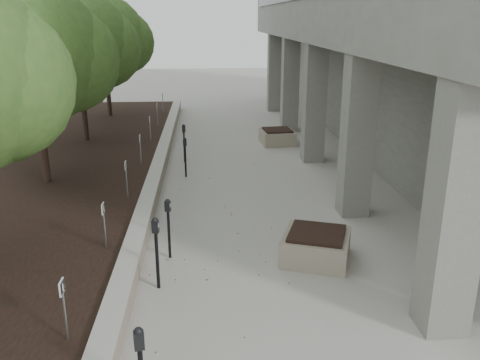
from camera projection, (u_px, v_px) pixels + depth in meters
name	position (u px, v px, depth m)	size (l,w,h in m)	color
retaining_wall	(157.00, 173.00, 15.31)	(0.39, 26.00, 0.50)	tan
planting_bed	(35.00, 178.00, 15.08)	(7.00, 26.00, 0.40)	black
crabapple_tree_3	(36.00, 84.00, 13.28)	(4.60, 4.00, 5.44)	#365C23
crabapple_tree_4	(80.00, 66.00, 18.02)	(4.60, 4.00, 5.44)	#365C23
crabapple_tree_5	(105.00, 56.00, 22.76)	(4.60, 4.00, 5.44)	#365C23
parking_sign_2	(65.00, 311.00, 7.02)	(0.04, 0.22, 0.96)	black
parking_sign_3	(105.00, 226.00, 9.87)	(0.04, 0.22, 0.96)	black
parking_sign_4	(127.00, 179.00, 12.71)	(0.04, 0.22, 0.96)	black
parking_sign_5	(141.00, 150.00, 15.56)	(0.04, 0.22, 0.96)	black
parking_sign_6	(150.00, 129.00, 18.40)	(0.04, 0.22, 0.96)	black
parking_sign_7	(157.00, 114.00, 21.25)	(0.04, 0.22, 0.96)	black
parking_sign_8	(163.00, 103.00, 24.09)	(0.04, 0.22, 0.96)	black
parking_meter_2	(157.00, 253.00, 9.10)	(0.14, 0.10, 1.41)	black
parking_meter_3	(169.00, 229.00, 10.29)	(0.13, 0.09, 1.31)	black
parking_meter_4	(185.00, 157.00, 15.61)	(0.13, 0.09, 1.27)	black
parking_meter_5	(184.00, 143.00, 17.21)	(0.13, 0.09, 1.34)	black
planter_front	(316.00, 246.00, 10.33)	(1.32, 1.32, 0.62)	tan
planter_back	(277.00, 136.00, 19.88)	(1.27, 1.27, 0.59)	tan
berry_scatter	(217.00, 232.00, 11.71)	(3.30, 14.10, 0.02)	maroon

